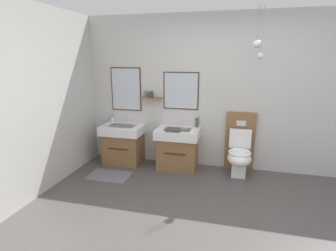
# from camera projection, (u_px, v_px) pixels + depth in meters

# --- Properties ---
(ground_plane) EXTENTS (6.32, 5.12, 0.10)m
(ground_plane) POSITION_uv_depth(u_px,v_px,m) (215.00, 235.00, 2.95)
(ground_plane) COLOR #4C4744
(ground_plane) RESTS_ON ground
(wall_back) EXTENTS (5.12, 0.59, 2.57)m
(wall_back) POSITION_uv_depth(u_px,v_px,m) (226.00, 93.00, 4.40)
(wall_back) COLOR beige
(wall_back) RESTS_ON ground
(wall_left) EXTENTS (0.12, 3.92, 2.57)m
(wall_left) POSITION_uv_depth(u_px,v_px,m) (12.00, 107.00, 3.20)
(wall_left) COLOR beige
(wall_left) RESTS_ON ground
(bath_mat) EXTENTS (0.68, 0.44, 0.01)m
(bath_mat) POSITION_uv_depth(u_px,v_px,m) (109.00, 176.00, 4.29)
(bath_mat) COLOR slate
(bath_mat) RESTS_ON ground
(vanity_sink_left) EXTENTS (0.73, 0.53, 0.70)m
(vanity_sink_left) POSITION_uv_depth(u_px,v_px,m) (123.00, 143.00, 4.78)
(vanity_sink_left) COLOR brown
(vanity_sink_left) RESTS_ON ground
(tap_on_left_sink) EXTENTS (0.03, 0.13, 0.11)m
(tap_on_left_sink) POSITION_uv_depth(u_px,v_px,m) (127.00, 119.00, 4.87)
(tap_on_left_sink) COLOR silver
(tap_on_left_sink) RESTS_ON vanity_sink_left
(vanity_sink_right) EXTENTS (0.73, 0.53, 0.70)m
(vanity_sink_right) POSITION_uv_depth(u_px,v_px,m) (178.00, 147.00, 4.54)
(vanity_sink_right) COLOR brown
(vanity_sink_right) RESTS_ON ground
(tap_on_right_sink) EXTENTS (0.03, 0.13, 0.11)m
(tap_on_right_sink) POSITION_uv_depth(u_px,v_px,m) (180.00, 122.00, 4.63)
(tap_on_right_sink) COLOR silver
(tap_on_right_sink) RESTS_ON vanity_sink_right
(toilet) EXTENTS (0.48, 0.63, 1.00)m
(toilet) POSITION_uv_depth(u_px,v_px,m) (239.00, 152.00, 4.32)
(toilet) COLOR brown
(toilet) RESTS_ON ground
(toothbrush_cup) EXTENTS (0.07, 0.07, 0.20)m
(toothbrush_cup) POSITION_uv_depth(u_px,v_px,m) (112.00, 119.00, 4.92)
(toothbrush_cup) COLOR silver
(toothbrush_cup) RESTS_ON vanity_sink_left
(soap_dispenser) EXTENTS (0.06, 0.06, 0.20)m
(soap_dispenser) POSITION_uv_depth(u_px,v_px,m) (197.00, 122.00, 4.55)
(soap_dispenser) COLOR #4C4C51
(soap_dispenser) RESTS_ON vanity_sink_right
(folded_hand_towel) EXTENTS (0.22, 0.16, 0.04)m
(folded_hand_towel) POSITION_uv_depth(u_px,v_px,m) (173.00, 130.00, 4.31)
(folded_hand_towel) COLOR #47474C
(folded_hand_towel) RESTS_ON vanity_sink_right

